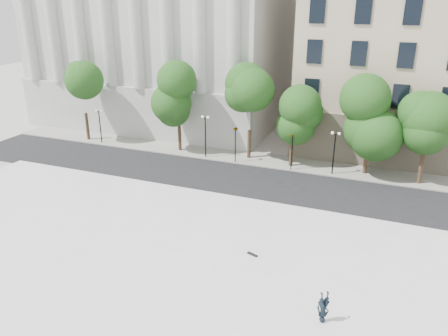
{
  "coord_description": "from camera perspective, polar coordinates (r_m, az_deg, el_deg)",
  "views": [
    {
      "loc": [
        11.52,
        -16.11,
        15.3
      ],
      "look_at": [
        1.21,
        10.0,
        4.4
      ],
      "focal_mm": 35.0,
      "sensor_mm": 36.0,
      "label": 1
    }
  ],
  "objects": [
    {
      "name": "plaza",
      "position": [
        26.92,
        -8.1,
        -13.07
      ],
      "size": [
        44.0,
        22.0,
        0.45
      ],
      "primitive_type": "cube",
      "color": "white",
      "rests_on": "ground"
    },
    {
      "name": "skateboard",
      "position": [
        27.67,
        3.73,
        -11.19
      ],
      "size": [
        0.75,
        0.41,
        0.07
      ],
      "primitive_type": "cube",
      "rotation": [
        0.0,
        0.0,
        -0.33
      ],
      "color": "black",
      "rests_on": "plaza"
    },
    {
      "name": "street_trees",
      "position": [
        42.39,
        5.47,
        7.85
      ],
      "size": [
        39.0,
        4.76,
        8.03
      ],
      "color": "#382619",
      "rests_on": "ground"
    },
    {
      "name": "ground",
      "position": [
        25.02,
        -11.56,
        -16.98
      ],
      "size": [
        160.0,
        160.0,
        0.0
      ],
      "primitive_type": "plane",
      "color": "#ACAAA3",
      "rests_on": "ground"
    },
    {
      "name": "lamp_posts",
      "position": [
        42.14,
        5.28,
        4.0
      ],
      "size": [
        38.48,
        0.28,
        4.45
      ],
      "color": "black",
      "rests_on": "ground"
    },
    {
      "name": "street",
      "position": [
        39.11,
        2.66,
        -1.81
      ],
      "size": [
        60.0,
        8.0,
        0.02
      ],
      "primitive_type": "cube",
      "color": "black",
      "rests_on": "ground"
    },
    {
      "name": "far_sidewalk",
      "position": [
        44.42,
        5.19,
        1.07
      ],
      "size": [
        60.0,
        4.0,
        0.12
      ],
      "primitive_type": "cube",
      "color": "#99968D",
      "rests_on": "ground"
    },
    {
      "name": "traffic_light_east",
      "position": [
        40.96,
        8.99,
        4.54
      ],
      "size": [
        0.97,
        1.82,
        4.22
      ],
      "color": "black",
      "rests_on": "ground"
    },
    {
      "name": "building_west",
      "position": [
        61.72,
        -6.33,
        18.86
      ],
      "size": [
        31.5,
        27.65,
        25.6
      ],
      "color": "#BABAB6",
      "rests_on": "ground"
    },
    {
      "name": "person_lying",
      "position": [
        23.17,
        12.73,
        -18.51
      ],
      "size": [
        1.39,
        1.81,
        0.47
      ],
      "primitive_type": "imported",
      "rotation": [
        -1.54,
        0.0,
        0.52
      ],
      "color": "black",
      "rests_on": "plaza"
    },
    {
      "name": "traffic_light_west",
      "position": [
        42.48,
        1.52,
        5.37
      ],
      "size": [
        0.64,
        1.78,
        4.2
      ],
      "color": "black",
      "rests_on": "ground"
    }
  ]
}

